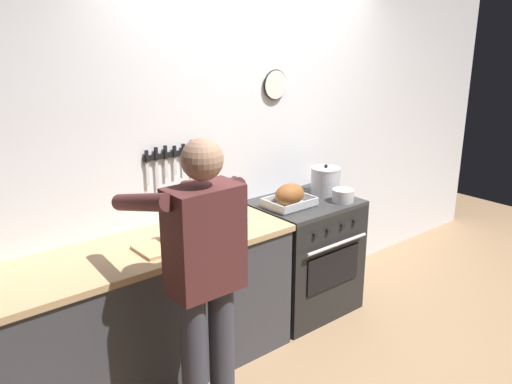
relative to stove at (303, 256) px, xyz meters
The scene contains 13 objects.
ground_plane 1.11m from the stove, 102.55° to the right, with size 8.00×8.00×0.00m, color #937251.
wall_back 0.95m from the stove, 121.32° to the left, with size 6.00×0.13×2.60m.
counter_block 1.42m from the stove, behind, with size 2.03×0.65×0.90m.
stove is the anchor object (origin of this frame).
person_cook 1.55m from the stove, 155.56° to the right, with size 0.51×0.63×1.66m.
roasting_pan 0.56m from the stove, behind, with size 0.35×0.26×0.18m.
stock_pot 0.61m from the stove, ahead, with size 0.23×0.23×0.24m.
saucepan 0.57m from the stove, 41.50° to the right, with size 0.16×0.16×0.10m.
cutting_board 1.34m from the stove, behind, with size 0.36×0.24×0.02m, color tan.
bottle_soy_sauce 0.95m from the stove, behind, with size 0.05×0.05×0.22m.
bottle_hot_sauce 1.16m from the stove, behind, with size 0.05×0.05×0.21m.
bottle_cooking_oil 0.78m from the stove, 159.97° to the left, with size 0.07×0.07×0.25m.
bottle_dish_soap 1.03m from the stove, 167.23° to the left, with size 0.06×0.06×0.20m.
Camera 1 is at (-2.50, -1.71, 2.17)m, focal length 37.28 mm.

